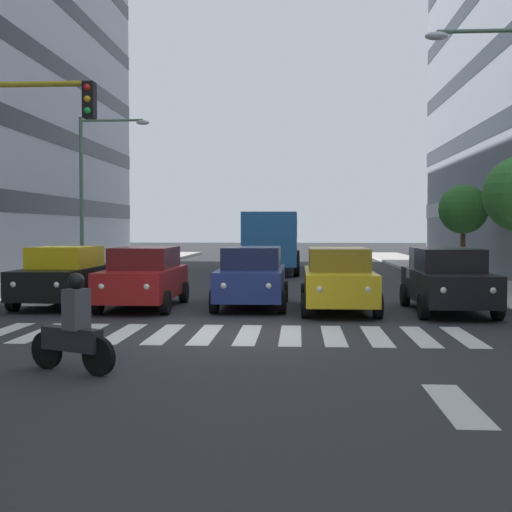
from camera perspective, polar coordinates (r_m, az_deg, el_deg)
ground_plane at (r=14.48m, az=-2.45°, el=-6.63°), size 180.00×180.00×0.00m
crosswalk_markings at (r=14.48m, az=-2.45°, el=-6.62°), size 10.35×2.80×0.01m
lane_arrow_0 at (r=9.24m, az=16.53°, el=-11.90°), size 0.50×2.20×0.01m
car_0 at (r=18.85m, az=15.82°, el=-1.92°), size 2.02×4.44×1.72m
car_1 at (r=18.54m, az=6.95°, el=-1.92°), size 2.02×4.44×1.72m
car_2 at (r=19.39m, az=-0.34°, el=-1.71°), size 2.02×4.44×1.72m
car_3 at (r=19.42m, az=-9.41°, el=-1.74°), size 2.02×4.44×1.72m
car_4 at (r=20.53m, az=-15.84°, el=-1.58°), size 2.02×4.44×1.72m
bus_behind_traffic at (r=35.39m, az=1.44°, el=1.71°), size 2.78×10.50×3.00m
motorcycle_with_rider at (r=11.04m, az=-15.14°, el=-6.16°), size 1.58×0.83×1.57m
street_lamp_right at (r=29.58m, az=-13.56°, el=6.34°), size 3.02×0.28×6.79m
street_tree_2 at (r=29.60m, az=17.07°, el=3.75°), size 2.05×2.05×3.93m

